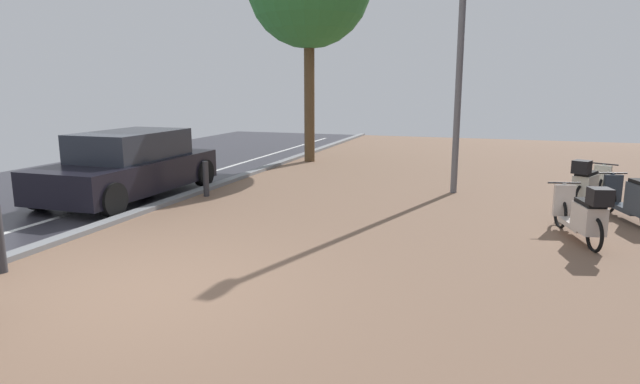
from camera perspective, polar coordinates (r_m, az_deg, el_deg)
name	(u,v)px	position (r m, az deg, el deg)	size (l,w,h in m)	color
ground	(253,312)	(5.79, -7.19, -12.56)	(21.00, 40.00, 0.13)	#34333B
scooter_near	(588,185)	(11.44, 26.67, 0.69)	(1.00, 1.69, 0.99)	black
scooter_mid	(584,215)	(8.86, 26.26, -2.17)	(0.75, 1.79, 0.94)	black
scooter_far	(635,200)	(10.48, 30.54, -0.72)	(0.77, 1.79, 0.80)	black
parked_car_near	(130,166)	(11.91, -19.60, 2.62)	(1.88, 4.17, 1.37)	black
lamp_post	(461,29)	(11.95, 14.83, 16.46)	(0.20, 0.52, 6.27)	slate
bollard_far	(206,179)	(11.53, -12.06, 1.38)	(0.12, 0.12, 0.75)	#38383D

